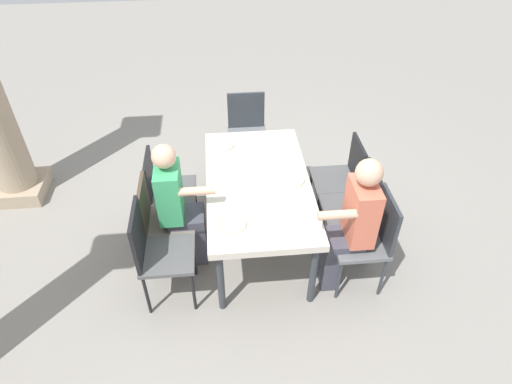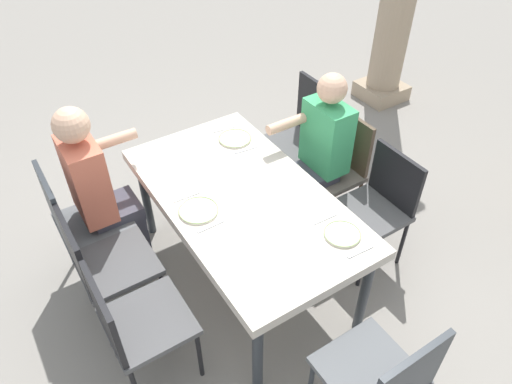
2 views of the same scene
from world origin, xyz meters
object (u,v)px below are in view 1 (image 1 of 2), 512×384
chair_west_south (370,236)px  diner_man_white (179,203)px  chair_east_south (343,175)px  diner_woman_green (352,223)px  chair_head_east (247,128)px  dining_table (258,187)px  chair_west_north (156,250)px  plate_0 (232,224)px  chair_mid_south (356,204)px  plate_2 (223,146)px  chair_mid_north (161,218)px  plate_1 (291,180)px  chair_east_north (165,187)px

chair_west_south → diner_man_white: diner_man_white is taller
chair_east_south → diner_woman_green: (-0.88, 0.17, 0.20)m
chair_head_east → dining_table: bearing=180.0°
chair_west_north → chair_east_south: chair_west_north is taller
dining_table → plate_0: bearing=153.9°
plate_0 → chair_head_east: bearing=-8.3°
chair_mid_south → plate_2: bearing=57.8°
chair_mid_north → chair_east_south: size_ratio=1.02×
chair_west_south → plate_2: bearing=45.6°
diner_woman_green → plate_1: size_ratio=5.63×
chair_mid_north → chair_east_south: bearing=-75.2°
chair_west_south → chair_west_north: bearing=90.0°
dining_table → plate_1: size_ratio=7.11×
chair_west_south → plate_0: bearing=88.6°
chair_west_north → chair_east_north: 0.88m
chair_west_south → plate_1: 0.83m
plate_0 → plate_1: (0.51, -0.56, -0.00)m
chair_head_east → diner_man_white: 1.58m
chair_mid_north → chair_west_north: bearing=179.2°
diner_woman_green → plate_2: bearing=40.9°
plate_2 → chair_east_south: bearing=-103.0°
chair_east_south → chair_west_north: bearing=116.4°
chair_west_north → chair_mid_north: bearing=-0.8°
dining_table → chair_mid_south: size_ratio=1.85×
diner_man_white → diner_woman_green: bearing=-106.3°
chair_mid_north → chair_east_north: 0.47m
diner_woman_green → dining_table: bearing=51.3°
chair_mid_north → chair_east_south: 1.82m
chair_west_south → chair_head_east: (1.82, 0.88, -0.02)m
plate_1 → plate_2: 0.84m
chair_west_south → chair_head_east: chair_west_south is taller
dining_table → diner_woman_green: bearing=-128.7°
chair_mid_south → diner_man_white: diner_man_white is taller
dining_table → chair_mid_north: size_ratio=1.86×
dining_table → chair_mid_south: (-0.15, -0.88, -0.15)m
chair_east_south → dining_table: bearing=109.8°
diner_man_white → plate_1: 1.01m
chair_mid_north → chair_mid_south: bearing=-90.0°
chair_east_north → diner_man_white: size_ratio=0.67×
plate_0 → plate_2: (1.12, 0.03, 0.00)m
chair_west_north → diner_woman_green: size_ratio=0.73×
chair_head_east → plate_2: size_ratio=4.39×
chair_west_south → chair_mid_south: chair_west_south is taller
dining_table → chair_east_south: size_ratio=1.90×
chair_mid_south → plate_0: size_ratio=3.94×
chair_west_north → plate_2: size_ratio=4.67×
chair_mid_south → diner_woman_green: size_ratio=0.68×
chair_mid_north → diner_man_white: 0.24m
chair_mid_south → plate_0: bearing=108.6°
chair_mid_north → plate_2: chair_mid_north is taller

